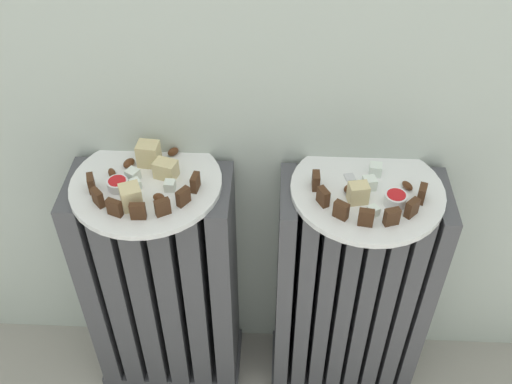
# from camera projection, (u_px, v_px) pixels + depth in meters

# --- Properties ---
(radiator_left) EXTENTS (0.36, 0.18, 0.65)m
(radiator_left) POSITION_uv_depth(u_px,v_px,m) (163.00, 287.00, 1.43)
(radiator_left) COLOR #47474C
(radiator_left) RESTS_ON ground_plane
(radiator_right) EXTENTS (0.36, 0.18, 0.65)m
(radiator_right) POSITION_uv_depth(u_px,v_px,m) (350.00, 294.00, 1.41)
(radiator_right) COLOR #47474C
(radiator_right) RESTS_ON ground_plane
(plate_left) EXTENTS (0.31, 0.31, 0.01)m
(plate_left) POSITION_uv_depth(u_px,v_px,m) (146.00, 184.00, 1.21)
(plate_left) COLOR white
(plate_left) RESTS_ON radiator_left
(plate_right) EXTENTS (0.31, 0.31, 0.01)m
(plate_right) POSITION_uv_depth(u_px,v_px,m) (367.00, 190.00, 1.19)
(plate_right) COLOR white
(plate_right) RESTS_ON radiator_right
(dark_cake_slice_left_0) EXTENTS (0.02, 0.03, 0.04)m
(dark_cake_slice_left_0) POSITION_uv_depth(u_px,v_px,m) (91.00, 183.00, 1.17)
(dark_cake_slice_left_0) COLOR #472B19
(dark_cake_slice_left_0) RESTS_ON plate_left
(dark_cake_slice_left_1) EXTENTS (0.03, 0.03, 0.04)m
(dark_cake_slice_left_1) POSITION_uv_depth(u_px,v_px,m) (98.00, 198.00, 1.14)
(dark_cake_slice_left_1) COLOR #472B19
(dark_cake_slice_left_1) RESTS_ON plate_left
(dark_cake_slice_left_2) EXTENTS (0.03, 0.02, 0.04)m
(dark_cake_slice_left_2) POSITION_uv_depth(u_px,v_px,m) (114.00, 208.00, 1.12)
(dark_cake_slice_left_2) COLOR #472B19
(dark_cake_slice_left_2) RESTS_ON plate_left
(dark_cake_slice_left_3) EXTENTS (0.03, 0.01, 0.04)m
(dark_cake_slice_left_3) POSITION_uv_depth(u_px,v_px,m) (138.00, 211.00, 1.11)
(dark_cake_slice_left_3) COLOR #472B19
(dark_cake_slice_left_3) RESTS_ON plate_left
(dark_cake_slice_left_4) EXTENTS (0.03, 0.03, 0.04)m
(dark_cake_slice_left_4) POSITION_uv_depth(u_px,v_px,m) (163.00, 207.00, 1.12)
(dark_cake_slice_left_4) COLOR #472B19
(dark_cake_slice_left_4) RESTS_ON plate_left
(dark_cake_slice_left_5) EXTENTS (0.03, 0.03, 0.04)m
(dark_cake_slice_left_5) POSITION_uv_depth(u_px,v_px,m) (183.00, 197.00, 1.14)
(dark_cake_slice_left_5) COLOR #472B19
(dark_cake_slice_left_5) RESTS_ON plate_left
(dark_cake_slice_left_6) EXTENTS (0.02, 0.03, 0.04)m
(dark_cake_slice_left_6) POSITION_uv_depth(u_px,v_px,m) (195.00, 182.00, 1.17)
(dark_cake_slice_left_6) COLOR #472B19
(dark_cake_slice_left_6) RESTS_ON plate_left
(marble_cake_slice_left_0) EXTENTS (0.05, 0.04, 0.05)m
(marble_cake_slice_left_0) POSITION_uv_depth(u_px,v_px,m) (149.00, 154.00, 1.23)
(marble_cake_slice_left_0) COLOR beige
(marble_cake_slice_left_0) RESTS_ON plate_left
(marble_cake_slice_left_1) EXTENTS (0.05, 0.04, 0.04)m
(marble_cake_slice_left_1) POSITION_uv_depth(u_px,v_px,m) (166.00, 169.00, 1.20)
(marble_cake_slice_left_1) COLOR beige
(marble_cake_slice_left_1) RESTS_ON plate_left
(marble_cake_slice_left_2) EXTENTS (0.05, 0.05, 0.05)m
(marble_cake_slice_left_2) POSITION_uv_depth(u_px,v_px,m) (131.00, 197.00, 1.13)
(marble_cake_slice_left_2) COLOR beige
(marble_cake_slice_left_2) RESTS_ON plate_left
(turkish_delight_left_0) EXTENTS (0.02, 0.02, 0.02)m
(turkish_delight_left_0) POSITION_uv_depth(u_px,v_px,m) (170.00, 186.00, 1.18)
(turkish_delight_left_0) COLOR white
(turkish_delight_left_0) RESTS_ON plate_left
(turkish_delight_left_1) EXTENTS (0.03, 0.03, 0.02)m
(turkish_delight_left_1) POSITION_uv_depth(u_px,v_px,m) (135.00, 184.00, 1.18)
(turkish_delight_left_1) COLOR white
(turkish_delight_left_1) RESTS_ON plate_left
(turkish_delight_left_2) EXTENTS (0.03, 0.03, 0.02)m
(turkish_delight_left_2) POSITION_uv_depth(u_px,v_px,m) (133.00, 175.00, 1.20)
(turkish_delight_left_2) COLOR white
(turkish_delight_left_2) RESTS_ON plate_left
(medjool_date_left_0) EXTENTS (0.03, 0.03, 0.02)m
(medjool_date_left_0) POSITION_uv_depth(u_px,v_px,m) (173.00, 152.00, 1.26)
(medjool_date_left_0) COLOR #4C2814
(medjool_date_left_0) RESTS_ON plate_left
(medjool_date_left_1) EXTENTS (0.03, 0.02, 0.02)m
(medjool_date_left_1) POSITION_uv_depth(u_px,v_px,m) (159.00, 197.00, 1.15)
(medjool_date_left_1) COLOR #4C2814
(medjool_date_left_1) RESTS_ON plate_left
(medjool_date_left_2) EXTENTS (0.03, 0.04, 0.02)m
(medjool_date_left_2) POSITION_uv_depth(u_px,v_px,m) (129.00, 163.00, 1.23)
(medjool_date_left_2) COLOR #4C2814
(medjool_date_left_2) RESTS_ON plate_left
(medjool_date_left_3) EXTENTS (0.03, 0.03, 0.01)m
(medjool_date_left_3) POSITION_uv_depth(u_px,v_px,m) (112.00, 173.00, 1.21)
(medjool_date_left_3) COLOR #4C2814
(medjool_date_left_3) RESTS_ON plate_left
(jam_bowl_left) EXTENTS (0.04, 0.04, 0.02)m
(jam_bowl_left) POSITION_uv_depth(u_px,v_px,m) (118.00, 184.00, 1.18)
(jam_bowl_left) COLOR white
(jam_bowl_left) RESTS_ON plate_left
(dark_cake_slice_right_0) EXTENTS (0.02, 0.03, 0.04)m
(dark_cake_slice_right_0) POSITION_uv_depth(u_px,v_px,m) (316.00, 181.00, 1.18)
(dark_cake_slice_right_0) COLOR #472B19
(dark_cake_slice_right_0) RESTS_ON plate_right
(dark_cake_slice_right_1) EXTENTS (0.03, 0.03, 0.04)m
(dark_cake_slice_right_1) POSITION_uv_depth(u_px,v_px,m) (323.00, 197.00, 1.14)
(dark_cake_slice_right_1) COLOR #472B19
(dark_cake_slice_right_1) RESTS_ON plate_right
(dark_cake_slice_right_2) EXTENTS (0.03, 0.03, 0.04)m
(dark_cake_slice_right_2) POSITION_uv_depth(u_px,v_px,m) (341.00, 210.00, 1.11)
(dark_cake_slice_right_2) COLOR #472B19
(dark_cake_slice_right_2) RESTS_ON plate_right
(dark_cake_slice_right_3) EXTENTS (0.03, 0.02, 0.04)m
(dark_cake_slice_right_3) POSITION_uv_depth(u_px,v_px,m) (366.00, 218.00, 1.10)
(dark_cake_slice_right_3) COLOR #472B19
(dark_cake_slice_right_3) RESTS_ON plate_right
(dark_cake_slice_right_4) EXTENTS (0.03, 0.02, 0.04)m
(dark_cake_slice_right_4) POSITION_uv_depth(u_px,v_px,m) (392.00, 217.00, 1.10)
(dark_cake_slice_right_4) COLOR #472B19
(dark_cake_slice_right_4) RESTS_ON plate_right
(dark_cake_slice_right_5) EXTENTS (0.03, 0.03, 0.04)m
(dark_cake_slice_right_5) POSITION_uv_depth(u_px,v_px,m) (412.00, 208.00, 1.12)
(dark_cake_slice_right_5) COLOR #472B19
(dark_cake_slice_right_5) RESTS_ON plate_right
(dark_cake_slice_right_6) EXTENTS (0.02, 0.03, 0.04)m
(dark_cake_slice_right_6) POSITION_uv_depth(u_px,v_px,m) (422.00, 194.00, 1.15)
(dark_cake_slice_right_6) COLOR #472B19
(dark_cake_slice_right_6) RESTS_ON plate_right
(marble_cake_slice_right_0) EXTENTS (0.04, 0.04, 0.04)m
(marble_cake_slice_right_0) POSITION_uv_depth(u_px,v_px,m) (358.00, 193.00, 1.14)
(marble_cake_slice_right_0) COLOR beige
(marble_cake_slice_right_0) RESTS_ON plate_right
(turkish_delight_right_0) EXTENTS (0.03, 0.03, 0.02)m
(turkish_delight_right_0) POSITION_uv_depth(u_px,v_px,m) (375.00, 169.00, 1.21)
(turkish_delight_right_0) COLOR white
(turkish_delight_right_0) RESTS_ON plate_right
(turkish_delight_right_1) EXTENTS (0.03, 0.03, 0.03)m
(turkish_delight_right_1) POSITION_uv_depth(u_px,v_px,m) (369.00, 183.00, 1.18)
(turkish_delight_right_1) COLOR white
(turkish_delight_right_1) RESTS_ON plate_right
(turkish_delight_right_2) EXTENTS (0.03, 0.03, 0.02)m
(turkish_delight_right_2) POSITION_uv_depth(u_px,v_px,m) (373.00, 211.00, 1.12)
(turkish_delight_right_2) COLOR white
(turkish_delight_right_2) RESTS_ON plate_right
(medjool_date_right_0) EXTENTS (0.03, 0.03, 0.02)m
(medjool_date_right_0) POSITION_uv_depth(u_px,v_px,m) (407.00, 186.00, 1.18)
(medjool_date_right_0) COLOR #4C2814
(medjool_date_right_0) RESTS_ON plate_right
(medjool_date_right_1) EXTENTS (0.03, 0.03, 0.02)m
(medjool_date_right_1) POSITION_uv_depth(u_px,v_px,m) (349.00, 189.00, 1.17)
(medjool_date_right_1) COLOR #4C2814
(medjool_date_right_1) RESTS_ON plate_right
(jam_bowl_right) EXTENTS (0.04, 0.04, 0.02)m
(jam_bowl_right) POSITION_uv_depth(u_px,v_px,m) (396.00, 199.00, 1.14)
(jam_bowl_right) COLOR white
(jam_bowl_right) RESTS_ON plate_right
(fork) EXTENTS (0.03, 0.10, 0.00)m
(fork) POSITION_uv_depth(u_px,v_px,m) (354.00, 186.00, 1.19)
(fork) COLOR silver
(fork) RESTS_ON plate_right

